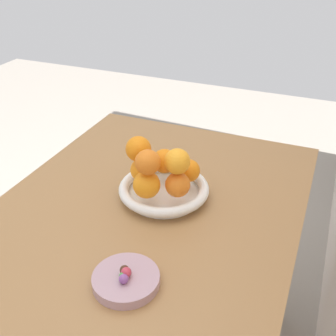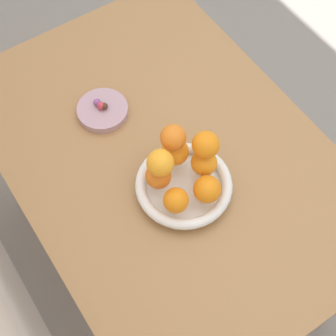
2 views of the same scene
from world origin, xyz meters
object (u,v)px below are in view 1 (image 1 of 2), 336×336
at_px(candy_ball_0, 124,270).
at_px(candy_ball_2, 124,279).
at_px(orange_1, 143,170).
at_px(orange_3, 178,185).
at_px(dining_table, 138,247).
at_px(orange_2, 147,185).
at_px(orange_4, 189,171).
at_px(fruit_bowl, 164,190).
at_px(candy_ball_1, 126,272).
at_px(candy_ball_3, 126,273).
at_px(candy_dish, 126,280).
at_px(orange_7, 177,161).
at_px(candy_ball_4, 123,276).
at_px(orange_0, 165,161).
at_px(orange_6, 138,149).
at_px(orange_5, 148,162).

bearing_deg(candy_ball_0, candy_ball_2, 23.25).
xyz_separation_m(orange_1, orange_3, (0.03, 0.11, -0.00)).
distance_m(dining_table, orange_3, 0.19).
distance_m(orange_2, orange_4, 0.13).
bearing_deg(orange_3, fruit_bowl, -123.21).
height_order(candy_ball_1, candy_ball_3, candy_ball_1).
height_order(candy_dish, candy_ball_2, candy_ball_2).
xyz_separation_m(candy_dish, candy_ball_0, (-0.01, -0.00, 0.02)).
relative_size(candy_dish, orange_4, 2.27).
relative_size(orange_7, candy_ball_2, 3.27).
bearing_deg(orange_1, orange_3, 74.47).
bearing_deg(orange_7, candy_ball_0, -0.82).
distance_m(orange_2, candy_ball_4, 0.27).
height_order(orange_0, candy_ball_1, orange_0).
xyz_separation_m(orange_6, candy_ball_4, (0.31, 0.11, -0.11)).
bearing_deg(candy_dish, dining_table, -160.03).
relative_size(orange_3, candy_ball_3, 3.88).
height_order(fruit_bowl, orange_2, orange_2).
bearing_deg(orange_5, orange_2, -99.60).
bearing_deg(candy_ball_2, fruit_bowl, -170.88).
bearing_deg(candy_ball_4, orange_0, -169.60).
bearing_deg(candy_ball_2, candy_dish, -164.85).
xyz_separation_m(orange_4, candy_ball_2, (0.37, 0.00, -0.04)).
xyz_separation_m(orange_1, orange_6, (0.01, -0.01, 0.06)).
distance_m(fruit_bowl, orange_7, 0.13).
bearing_deg(orange_3, candy_ball_2, 0.39).
bearing_deg(orange_5, candy_ball_0, 13.14).
xyz_separation_m(orange_0, candy_ball_0, (0.37, 0.07, -0.04)).
bearing_deg(orange_7, orange_2, -60.48).
bearing_deg(candy_ball_3, candy_ball_1, 73.20).
bearing_deg(orange_7, orange_1, -103.82).
xyz_separation_m(orange_7, candy_ball_3, (0.28, 0.00, -0.10)).
bearing_deg(orange_3, orange_6, -101.18).
bearing_deg(orange_2, candy_ball_0, 14.26).
distance_m(orange_1, candy_ball_1, 0.33).
distance_m(fruit_bowl, orange_6, 0.13).
relative_size(orange_4, candy_ball_4, 3.79).
height_order(orange_5, orange_7, orange_5).
relative_size(orange_2, candy_ball_3, 4.23).
bearing_deg(orange_0, orange_1, -30.19).
bearing_deg(orange_4, orange_0, -103.09).
relative_size(orange_3, candy_ball_4, 3.94).
distance_m(dining_table, candy_ball_0, 0.24).
bearing_deg(orange_0, fruit_bowl, 20.79).
relative_size(candy_dish, candy_ball_4, 8.61).
relative_size(orange_0, candy_ball_4, 4.16).
height_order(orange_5, orange_6, same).
bearing_deg(orange_4, candy_ball_0, -1.45).
bearing_deg(orange_2, candy_ball_3, 15.04).
bearing_deg(candy_ball_3, candy_ball_0, -135.64).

